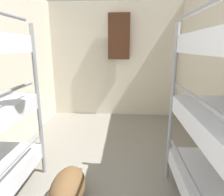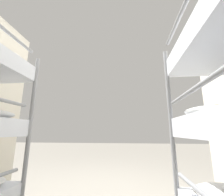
{
  "view_description": "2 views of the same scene",
  "coord_description": "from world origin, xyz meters",
  "views": [
    {
      "loc": [
        0.23,
        0.34,
        1.48
      ],
      "look_at": [
        0.07,
        2.7,
        0.88
      ],
      "focal_mm": 32.0,
      "sensor_mm": 36.0,
      "label": 1
    },
    {
      "loc": [
        -0.32,
        2.11,
        0.87
      ],
      "look_at": [
        -0.12,
        0.24,
        1.29
      ],
      "focal_mm": 24.0,
      "sensor_mm": 36.0,
      "label": 2
    }
  ],
  "objects": [
    {
      "name": "wall_back",
      "position": [
        0.0,
        4.71,
        1.2
      ],
      "size": [
        2.85,
        0.06,
        2.39
      ],
      "color": "beige",
      "rests_on": "ground_plane"
    },
    {
      "name": "hanging_coat",
      "position": [
        0.1,
        4.56,
        1.69
      ],
      "size": [
        0.44,
        0.12,
        0.9
      ],
      "color": "#472819"
    },
    {
      "name": "duffel_bag",
      "position": [
        -0.3,
        1.96,
        0.16
      ],
      "size": [
        0.32,
        0.56,
        0.32
      ],
      "color": "brown",
      "rests_on": "ground_plane"
    }
  ]
}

